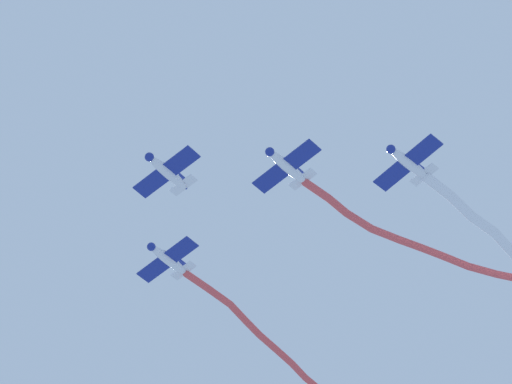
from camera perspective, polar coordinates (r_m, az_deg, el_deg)
The scene contains 7 objects.
airplane_lead at distance 85.52m, azimuth -5.05°, elevation 1.15°, with size 6.74×5.14×1.66m.
airplane_left_wing at distance 84.88m, azimuth 1.73°, elevation 1.47°, with size 6.74×5.12×1.66m.
smoke_trail_left_wing at distance 92.24m, azimuth 9.43°, elevation -2.91°, with size 4.64×26.77×1.95m.
airplane_right_wing at distance 92.15m, azimuth -4.99°, elevation -3.79°, with size 6.75×5.13×1.66m.
smoke_trail_right_wing at distance 98.20m, azimuth 0.22°, elevation -8.06°, with size 6.78×20.39×1.13m.
airplane_slot at distance 85.20m, azimuth 8.55°, elevation 1.66°, with size 6.72×5.06×1.66m.
smoke_trail_slot at distance 90.99m, azimuth 13.14°, elevation -2.40°, with size 5.09×17.87×1.90m.
Camera 1 is at (50.63, -20.46, 5.71)m, focal length 71.05 mm.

